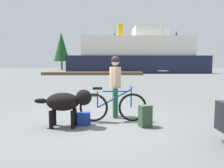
{
  "coord_description": "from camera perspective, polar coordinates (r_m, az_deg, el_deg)",
  "views": [
    {
      "loc": [
        0.17,
        -5.22,
        1.48
      ],
      "look_at": [
        0.32,
        1.43,
        0.85
      ],
      "focal_mm": 33.16,
      "sensor_mm": 36.0,
      "label": 1
    }
  ],
  "objects": [
    {
      "name": "handbag_pannier",
      "position": [
        5.18,
        -7.81,
        -9.47
      ],
      "size": [
        0.33,
        0.2,
        0.31
      ],
      "primitive_type": "cube",
      "rotation": [
        0.0,
        0.0,
        0.06
      ],
      "color": "navy",
      "rests_on": "ground_plane"
    },
    {
      "name": "dog",
      "position": [
        5.0,
        -12.28,
        -4.84
      ],
      "size": [
        1.35,
        0.5,
        0.89
      ],
      "color": "black",
      "rests_on": "ground_plane"
    },
    {
      "name": "ferry_boat",
      "position": [
        37.33,
        6.77,
        7.67
      ],
      "size": [
        23.24,
        8.7,
        8.48
      ],
      "color": "#191E38",
      "rests_on": "ground_plane"
    },
    {
      "name": "pine_tree_center",
      "position": [
        54.22,
        0.66,
        10.12
      ],
      "size": [
        2.92,
        2.92,
        9.84
      ],
      "color": "#4C331E",
      "rests_on": "ground_plane"
    },
    {
      "name": "pine_tree_far_right",
      "position": [
        60.77,
        17.22,
        9.9
      ],
      "size": [
        4.1,
        4.1,
        10.65
      ],
      "color": "#4C331E",
      "rests_on": "ground_plane"
    },
    {
      "name": "pine_tree_far_left",
      "position": [
        58.73,
        -13.76,
        9.95
      ],
      "size": [
        4.2,
        4.2,
        10.17
      ],
      "color": "#4C331E",
      "rests_on": "ground_plane"
    },
    {
      "name": "ground_plane",
      "position": [
        5.43,
        -3.09,
        -10.4
      ],
      "size": [
        160.0,
        160.0,
        0.0
      ],
      "primitive_type": "plane",
      "color": "#595B5B"
    },
    {
      "name": "dock_pier",
      "position": [
        29.67,
        -5.29,
        2.95
      ],
      "size": [
        13.97,
        2.57,
        0.4
      ],
      "primitive_type": "cube",
      "color": "brown",
      "rests_on": "ground_plane"
    },
    {
      "name": "backpack",
      "position": [
        5.03,
        9.16,
        -8.7
      ],
      "size": [
        0.33,
        0.29,
        0.52
      ],
      "primitive_type": "cube",
      "rotation": [
        0.0,
        0.0,
        0.36
      ],
      "color": "#334C33",
      "rests_on": "ground_plane"
    },
    {
      "name": "bicycle",
      "position": [
        5.38,
        0.2,
        -6.2
      ],
      "size": [
        1.74,
        0.44,
        0.92
      ],
      "color": "black",
      "rests_on": "ground_plane"
    },
    {
      "name": "person_cyclist",
      "position": [
        5.75,
        0.91,
        0.95
      ],
      "size": [
        0.32,
        0.53,
        1.71
      ],
      "color": "#19592D",
      "rests_on": "ground_plane"
    },
    {
      "name": "sailboat_moored",
      "position": [
        34.87,
        13.38,
        3.66
      ],
      "size": [
        8.37,
        2.34,
        7.59
      ],
      "color": "silver",
      "rests_on": "ground_plane"
    }
  ]
}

